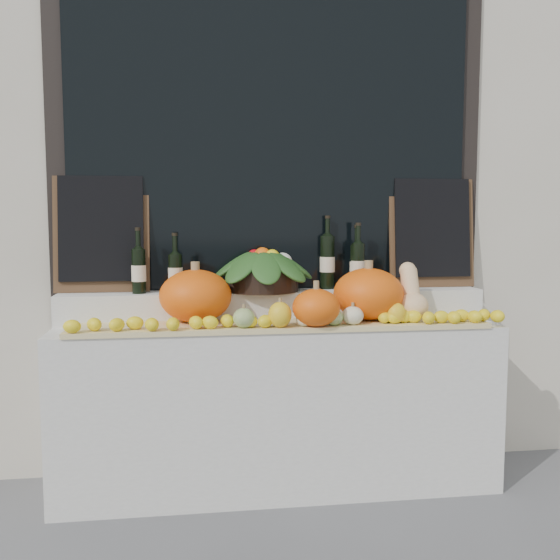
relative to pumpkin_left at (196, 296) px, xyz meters
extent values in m
cube|color=beige|center=(0.43, 0.75, 1.21)|extent=(7.00, 0.90, 4.50)
cube|color=black|center=(0.43, 0.30, 0.86)|extent=(2.40, 0.04, 2.10)
cube|color=black|center=(0.43, 0.27, 0.86)|extent=(2.20, 0.02, 2.00)
cube|color=silver|center=(0.43, 0.03, -0.60)|extent=(2.30, 0.55, 0.88)
cube|color=silver|center=(0.43, 0.18, -0.08)|extent=(2.30, 0.25, 0.16)
cube|color=tan|center=(0.43, -0.10, -0.15)|extent=(2.10, 0.32, 0.02)
ellipsoid|color=#F85F0D|center=(0.00, 0.00, 0.00)|extent=(0.46, 0.46, 0.27)
ellipsoid|color=#F85F0D|center=(0.90, -0.05, 0.00)|extent=(0.44, 0.44, 0.27)
ellipsoid|color=#F85F0D|center=(0.58, -0.21, -0.04)|extent=(0.29, 0.29, 0.19)
ellipsoid|color=#F2C48E|center=(1.12, -0.10, -0.06)|extent=(0.16, 0.16, 0.15)
cylinder|color=#F2C48E|center=(1.12, -0.05, 0.05)|extent=(0.09, 0.14, 0.18)
sphere|color=#F2C48E|center=(1.12, -0.01, 0.12)|extent=(0.09, 0.09, 0.09)
ellipsoid|color=#346E21|center=(0.68, -0.20, -0.09)|extent=(0.10, 0.10, 0.08)
cylinder|color=olive|center=(0.68, -0.20, -0.04)|extent=(0.02, 0.02, 0.02)
ellipsoid|color=#346E21|center=(0.23, -0.20, -0.09)|extent=(0.11, 0.11, 0.10)
cylinder|color=olive|center=(0.23, -0.20, -0.03)|extent=(0.02, 0.02, 0.02)
ellipsoid|color=beige|center=(0.53, -0.20, -0.10)|extent=(0.08, 0.08, 0.06)
cylinder|color=olive|center=(0.53, -0.20, -0.06)|extent=(0.02, 0.02, 0.02)
ellipsoid|color=yellow|center=(0.40, -0.22, -0.07)|extent=(0.11, 0.11, 0.13)
cylinder|color=olive|center=(0.40, -0.22, 0.00)|extent=(0.02, 0.02, 0.02)
ellipsoid|color=beige|center=(0.78, -0.19, -0.09)|extent=(0.11, 0.11, 0.09)
cylinder|color=olive|center=(0.78, -0.19, -0.03)|extent=(0.02, 0.02, 0.02)
ellipsoid|color=yellow|center=(1.00, -0.17, -0.08)|extent=(0.10, 0.10, 0.11)
cylinder|color=olive|center=(1.00, -0.17, -0.02)|extent=(0.02, 0.02, 0.02)
cylinder|color=black|center=(0.36, 0.16, 0.06)|extent=(0.39, 0.39, 0.12)
cylinder|color=black|center=(-0.29, 0.15, 0.12)|extent=(0.07, 0.07, 0.23)
cylinder|color=black|center=(-0.29, 0.15, 0.28)|extent=(0.03, 0.03, 0.10)
cylinder|color=beige|center=(-0.29, 0.15, 0.11)|extent=(0.08, 0.08, 0.08)
cylinder|color=black|center=(-0.29, 0.15, 0.34)|extent=(0.03, 0.03, 0.02)
cylinder|color=black|center=(-0.10, 0.16, 0.10)|extent=(0.07, 0.07, 0.20)
cylinder|color=black|center=(-0.10, 0.16, 0.25)|extent=(0.03, 0.03, 0.10)
cylinder|color=beige|center=(-0.10, 0.16, 0.09)|extent=(0.08, 0.08, 0.08)
cylinder|color=black|center=(-0.10, 0.16, 0.31)|extent=(0.03, 0.03, 0.02)
cylinder|color=black|center=(0.73, 0.22, 0.15)|extent=(0.08, 0.08, 0.30)
cylinder|color=black|center=(0.73, 0.22, 0.35)|extent=(0.03, 0.03, 0.10)
cylinder|color=beige|center=(0.73, 0.22, 0.14)|extent=(0.08, 0.08, 0.08)
cylinder|color=black|center=(0.73, 0.22, 0.40)|extent=(0.03, 0.03, 0.02)
cylinder|color=black|center=(0.89, 0.16, 0.13)|extent=(0.07, 0.07, 0.26)
cylinder|color=black|center=(0.89, 0.16, 0.31)|extent=(0.03, 0.03, 0.10)
cylinder|color=beige|center=(0.89, 0.16, 0.12)|extent=(0.08, 0.08, 0.08)
cylinder|color=black|center=(0.89, 0.16, 0.36)|extent=(0.03, 0.03, 0.02)
cylinder|color=black|center=(0.89, 0.17, 0.12)|extent=(0.07, 0.07, 0.24)
cylinder|color=black|center=(0.89, 0.17, 0.29)|extent=(0.03, 0.03, 0.10)
cylinder|color=beige|center=(0.89, 0.17, 0.11)|extent=(0.08, 0.08, 0.08)
cylinder|color=black|center=(0.89, 0.17, 0.35)|extent=(0.03, 0.03, 0.02)
cube|color=#4C331E|center=(-0.49, 0.25, 0.31)|extent=(0.50, 0.08, 0.62)
cube|color=black|center=(-0.49, 0.23, 0.34)|extent=(0.44, 0.08, 0.56)
cube|color=#4C331E|center=(1.35, 0.25, 0.31)|extent=(0.50, 0.08, 0.62)
cube|color=black|center=(1.35, 0.23, 0.34)|extent=(0.44, 0.08, 0.56)
camera|label=1|loc=(-0.01, -3.18, 0.40)|focal=40.00mm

